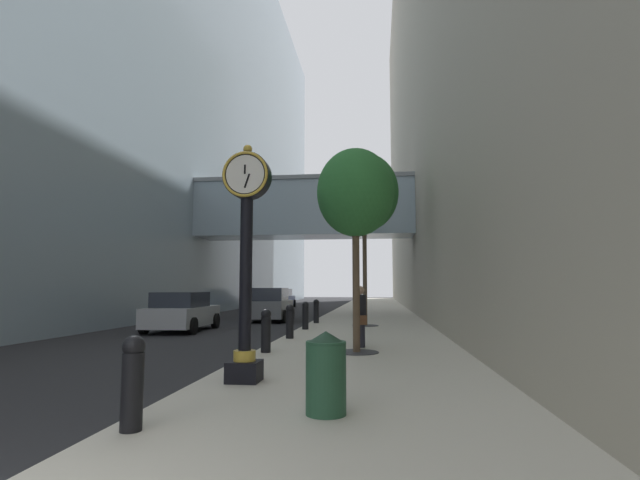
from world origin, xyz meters
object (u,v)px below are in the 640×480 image
object	(u,v)px
bollard_sixth	(316,310)
street_tree_mid_near	(364,193)
bollard_third	(266,330)
car_grey_far	(270,305)
bollard_fifth	(305,315)
street_tree_near	(355,194)
street_clock	(246,249)
bollard_nearest	(133,380)
trash_bin	(326,371)
car_silver_mid	(182,312)
car_blue_near	(281,298)
pedestrian_walking	(360,315)
bollard_fourth	(290,321)

from	to	relation	value
bollard_sixth	street_tree_mid_near	xyz separation A→B (m)	(2.25, -1.31, 5.11)
bollard_third	car_grey_far	xyz separation A→B (m)	(-2.78, 12.70, 0.13)
car_grey_far	bollard_fifth	bearing A→B (deg)	-65.51
car_grey_far	street_tree_near	bearing A→B (deg)	-68.03
street_clock	bollard_third	world-z (taller)	street_clock
bollard_nearest	trash_bin	world-z (taller)	bollard_nearest
trash_bin	bollard_third	bearing A→B (deg)	110.57
street_clock	car_grey_far	xyz separation A→B (m)	(-3.27, 16.39, -1.59)
car_silver_mid	car_grey_far	xyz separation A→B (m)	(2.26, 5.92, 0.07)
bollard_nearest	car_blue_near	distance (m)	36.03
car_blue_near	bollard_fifth	bearing A→B (deg)	-76.19
trash_bin	pedestrian_walking	xyz separation A→B (m)	(0.19, 6.94, 0.33)
street_clock	car_grey_far	size ratio (longest dim) A/B	1.00
bollard_nearest	street_tree_near	xyz separation A→B (m)	(2.25, 6.84, 3.43)
car_silver_mid	street_clock	bearing A→B (deg)	-62.14
street_tree_mid_near	trash_bin	size ratio (longest dim) A/B	7.03
bollard_fifth	car_blue_near	distance (m)	23.08
car_grey_far	car_silver_mid	bearing A→B (deg)	-110.92
bollard_fifth	car_silver_mid	distance (m)	5.04
car_blue_near	pedestrian_walking	bearing A→B (deg)	-74.25
bollard_nearest	trash_bin	size ratio (longest dim) A/B	1.02
bollard_nearest	bollard_fourth	bearing A→B (deg)	90.00
bollard_third	car_blue_near	size ratio (longest dim) A/B	0.25
car_grey_far	bollard_third	bearing A→B (deg)	-77.66
bollard_fourth	trash_bin	size ratio (longest dim) A/B	1.02
bollard_fourth	bollard_sixth	distance (m)	6.60
bollard_sixth	car_blue_near	distance (m)	19.89
bollard_fifth	bollard_nearest	bearing A→B (deg)	-90.00
bollard_third	trash_bin	size ratio (longest dim) A/B	1.02
bollard_third	street_clock	bearing A→B (deg)	-82.42
bollard_fifth	car_grey_far	distance (m)	6.70
street_clock	trash_bin	world-z (taller)	street_clock
bollard_third	bollard_fourth	xyz separation A→B (m)	(0.00, 3.30, 0.00)
pedestrian_walking	street_clock	bearing A→B (deg)	-109.96
car_silver_mid	street_tree_mid_near	bearing A→B (deg)	14.01
bollard_fifth	street_tree_mid_near	world-z (taller)	street_tree_mid_near
street_clock	pedestrian_walking	bearing A→B (deg)	70.04
car_blue_near	car_grey_far	xyz separation A→B (m)	(2.73, -16.31, 0.05)
bollard_nearest	street_tree_near	distance (m)	7.98
street_tree_mid_near	car_silver_mid	size ratio (longest dim) A/B	1.75
bollard_third	street_tree_near	xyz separation A→B (m)	(2.25, 0.24, 3.43)
car_blue_near	car_grey_far	distance (m)	16.54
bollard_fifth	trash_bin	size ratio (longest dim) A/B	1.02
street_tree_mid_near	bollard_third	bearing A→B (deg)	-104.66
bollard_sixth	car_blue_near	world-z (taller)	car_blue_near
bollard_nearest	bollard_third	world-z (taller)	same
car_silver_mid	street_tree_near	bearing A→B (deg)	-41.86
street_clock	car_grey_far	bearing A→B (deg)	101.28
bollard_nearest	bollard_sixth	size ratio (longest dim) A/B	1.00
street_tree_near	pedestrian_walking	world-z (taller)	street_tree_near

